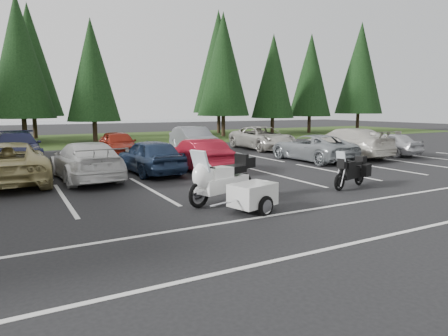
% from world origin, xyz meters
% --- Properties ---
extents(ground, '(120.00, 120.00, 0.00)m').
position_xyz_m(ground, '(0.00, 0.00, 0.00)').
color(ground, black).
rests_on(ground, ground).
extents(grass_strip, '(80.00, 16.00, 0.01)m').
position_xyz_m(grass_strip, '(0.00, 24.00, 0.01)').
color(grass_strip, '#1F3310').
rests_on(grass_strip, ground).
extents(lake_water, '(70.00, 50.00, 0.02)m').
position_xyz_m(lake_water, '(4.00, 55.00, 0.00)').
color(lake_water, slate).
rests_on(lake_water, ground).
extents(stall_markings, '(32.00, 16.00, 0.01)m').
position_xyz_m(stall_markings, '(0.00, 2.00, 0.00)').
color(stall_markings, silver).
rests_on(stall_markings, ground).
extents(conifer_4, '(4.80, 4.80, 11.17)m').
position_xyz_m(conifer_4, '(-5.00, 22.90, 6.53)').
color(conifer_4, '#332316').
rests_on(conifer_4, ground).
extents(conifer_5, '(4.14, 4.14, 9.63)m').
position_xyz_m(conifer_5, '(0.00, 21.60, 5.63)').
color(conifer_5, '#332316').
rests_on(conifer_5, ground).
extents(conifer_6, '(4.93, 4.93, 11.48)m').
position_xyz_m(conifer_6, '(12.00, 22.10, 6.71)').
color(conifer_6, '#332316').
rests_on(conifer_6, ground).
extents(conifer_7, '(4.27, 4.27, 9.94)m').
position_xyz_m(conifer_7, '(17.50, 21.80, 5.81)').
color(conifer_7, '#332316').
rests_on(conifer_7, ground).
extents(conifer_8, '(4.53, 4.53, 10.56)m').
position_xyz_m(conifer_8, '(23.00, 22.60, 6.17)').
color(conifer_8, '#332316').
rests_on(conifer_8, ground).
extents(conifer_9, '(5.19, 5.19, 12.10)m').
position_xyz_m(conifer_9, '(29.00, 21.30, 7.07)').
color(conifer_9, '#332316').
rests_on(conifer_9, ground).
extents(conifer_back_b, '(4.97, 4.97, 11.58)m').
position_xyz_m(conifer_back_b, '(-4.00, 27.50, 6.77)').
color(conifer_back_b, '#332316').
rests_on(conifer_back_b, ground).
extents(conifer_back_c, '(5.50, 5.50, 12.81)m').
position_xyz_m(conifer_back_c, '(14.00, 26.80, 7.49)').
color(conifer_back_c, '#332316').
rests_on(conifer_back_c, ground).
extents(car_near_2, '(2.54, 5.42, 1.50)m').
position_xyz_m(car_near_2, '(-6.28, 4.56, 0.75)').
color(car_near_2, tan).
rests_on(car_near_2, ground).
extents(car_near_3, '(2.28, 5.09, 1.45)m').
position_xyz_m(car_near_3, '(-3.74, 4.02, 0.72)').
color(car_near_3, silver).
rests_on(car_near_3, ground).
extents(car_near_4, '(2.00, 4.36, 1.45)m').
position_xyz_m(car_near_4, '(-1.15, 4.31, 0.73)').
color(car_near_4, '#1B2A45').
rests_on(car_near_4, ground).
extents(car_near_5, '(1.72, 4.29, 1.39)m').
position_xyz_m(car_near_5, '(0.98, 4.03, 0.69)').
color(car_near_5, maroon).
rests_on(car_near_5, ground).
extents(car_near_6, '(2.29, 4.91, 1.36)m').
position_xyz_m(car_near_6, '(7.44, 4.20, 0.68)').
color(car_near_6, gray).
rests_on(car_near_6, ground).
extents(car_near_7, '(2.40, 5.60, 1.61)m').
position_xyz_m(car_near_7, '(10.11, 4.53, 0.80)').
color(car_near_7, beige).
rests_on(car_near_7, ground).
extents(car_near_8, '(1.93, 4.02, 1.33)m').
position_xyz_m(car_near_8, '(12.89, 4.09, 0.66)').
color(car_near_8, '#B0B1B5').
rests_on(car_near_8, ground).
extents(car_far_1, '(2.19, 5.32, 1.54)m').
position_xyz_m(car_far_1, '(-5.87, 10.48, 0.77)').
color(car_far_1, '#171A3B').
rests_on(car_far_1, ground).
extents(car_far_2, '(1.85, 4.30, 1.45)m').
position_xyz_m(car_far_2, '(-0.90, 10.48, 0.72)').
color(car_far_2, maroon).
rests_on(car_far_2, ground).
extents(car_far_3, '(2.01, 4.87, 1.57)m').
position_xyz_m(car_far_3, '(3.58, 10.39, 0.78)').
color(car_far_3, slate).
rests_on(car_far_3, ground).
extents(car_far_4, '(2.71, 5.51, 1.50)m').
position_xyz_m(car_far_4, '(8.40, 10.14, 0.75)').
color(car_far_4, '#AAA69C').
rests_on(car_far_4, ground).
extents(touring_motorcycle, '(3.03, 1.77, 1.60)m').
position_xyz_m(touring_motorcycle, '(-0.92, -1.59, 0.80)').
color(touring_motorcycle, white).
rests_on(touring_motorcycle, ground).
extents(cargo_trailer, '(1.88, 1.38, 0.78)m').
position_xyz_m(cargo_trailer, '(-0.78, -2.97, 0.39)').
color(cargo_trailer, silver).
rests_on(cargo_trailer, ground).
extents(adventure_motorcycle, '(2.31, 1.34, 1.33)m').
position_xyz_m(adventure_motorcycle, '(3.84, -1.87, 0.66)').
color(adventure_motorcycle, black).
rests_on(adventure_motorcycle, ground).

